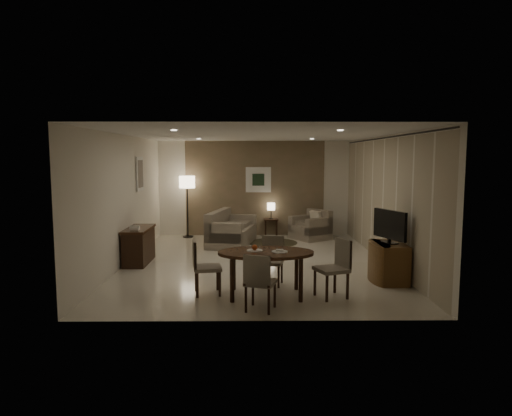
{
  "coord_description": "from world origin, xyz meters",
  "views": [
    {
      "loc": [
        -0.1,
        -9.55,
        2.24
      ],
      "look_at": [
        0.0,
        0.2,
        1.15
      ],
      "focal_mm": 32.0,
      "sensor_mm": 36.0,
      "label": 1
    }
  ],
  "objects_px": {
    "chair_right": "(331,269)",
    "chair_near": "(261,282)",
    "sofa": "(232,228)",
    "armchair": "(310,225)",
    "floor_lamp": "(188,207)",
    "side_table": "(271,228)",
    "chair_left": "(208,267)",
    "console_desk": "(139,245)",
    "chair_far": "(271,261)",
    "tv_cabinet": "(390,262)",
    "dining_table": "(266,274)"
  },
  "relations": [
    {
      "from": "armchair",
      "to": "floor_lamp",
      "type": "xyz_separation_m",
      "value": [
        -3.4,
        0.34,
        0.46
      ]
    },
    {
      "from": "console_desk",
      "to": "side_table",
      "type": "height_order",
      "value": "console_desk"
    },
    {
      "from": "chair_right",
      "to": "chair_near",
      "type": "bearing_deg",
      "value": -83.76
    },
    {
      "from": "chair_right",
      "to": "side_table",
      "type": "bearing_deg",
      "value": 165.68
    },
    {
      "from": "chair_far",
      "to": "side_table",
      "type": "height_order",
      "value": "chair_far"
    },
    {
      "from": "dining_table",
      "to": "chair_near",
      "type": "distance_m",
      "value": 0.71
    },
    {
      "from": "console_desk",
      "to": "sofa",
      "type": "xyz_separation_m",
      "value": [
        1.89,
        2.08,
        0.06
      ]
    },
    {
      "from": "tv_cabinet",
      "to": "floor_lamp",
      "type": "relative_size",
      "value": 0.52
    },
    {
      "from": "chair_right",
      "to": "sofa",
      "type": "relative_size",
      "value": 0.51
    },
    {
      "from": "console_desk",
      "to": "dining_table",
      "type": "bearing_deg",
      "value": -41.74
    },
    {
      "from": "side_table",
      "to": "floor_lamp",
      "type": "distance_m",
      "value": 2.43
    },
    {
      "from": "chair_left",
      "to": "chair_far",
      "type": "bearing_deg",
      "value": -73.34
    },
    {
      "from": "chair_near",
      "to": "armchair",
      "type": "distance_m",
      "value": 6.01
    },
    {
      "from": "chair_left",
      "to": "chair_right",
      "type": "height_order",
      "value": "chair_right"
    },
    {
      "from": "tv_cabinet",
      "to": "chair_left",
      "type": "xyz_separation_m",
      "value": [
        -3.22,
        -0.74,
        0.1
      ]
    },
    {
      "from": "tv_cabinet",
      "to": "sofa",
      "type": "relative_size",
      "value": 0.49
    },
    {
      "from": "chair_right",
      "to": "armchair",
      "type": "relative_size",
      "value": 1.05
    },
    {
      "from": "armchair",
      "to": "chair_right",
      "type": "bearing_deg",
      "value": -36.94
    },
    {
      "from": "tv_cabinet",
      "to": "sofa",
      "type": "height_order",
      "value": "sofa"
    },
    {
      "from": "console_desk",
      "to": "chair_far",
      "type": "bearing_deg",
      "value": -32.02
    },
    {
      "from": "console_desk",
      "to": "armchair",
      "type": "xyz_separation_m",
      "value": [
        4.0,
        2.79,
        0.02
      ]
    },
    {
      "from": "console_desk",
      "to": "sofa",
      "type": "distance_m",
      "value": 2.8
    },
    {
      "from": "chair_left",
      "to": "armchair",
      "type": "xyz_separation_m",
      "value": [
        2.33,
        5.03,
        -0.05
      ]
    },
    {
      "from": "console_desk",
      "to": "chair_far",
      "type": "height_order",
      "value": "chair_far"
    },
    {
      "from": "console_desk",
      "to": "tv_cabinet",
      "type": "distance_m",
      "value": 5.11
    },
    {
      "from": "console_desk",
      "to": "chair_left",
      "type": "relative_size",
      "value": 1.33
    },
    {
      "from": "chair_left",
      "to": "armchair",
      "type": "height_order",
      "value": "chair_left"
    },
    {
      "from": "chair_far",
      "to": "floor_lamp",
      "type": "bearing_deg",
      "value": 126.86
    },
    {
      "from": "chair_near",
      "to": "chair_far",
      "type": "distance_m",
      "value": 1.35
    },
    {
      "from": "chair_far",
      "to": "chair_left",
      "type": "relative_size",
      "value": 0.94
    },
    {
      "from": "floor_lamp",
      "to": "chair_near",
      "type": "bearing_deg",
      "value": -72.71
    },
    {
      "from": "chair_far",
      "to": "chair_right",
      "type": "bearing_deg",
      "value": -25.05
    },
    {
      "from": "chair_right",
      "to": "side_table",
      "type": "xyz_separation_m",
      "value": [
        -0.72,
        5.69,
        -0.22
      ]
    },
    {
      "from": "console_desk",
      "to": "side_table",
      "type": "distance_m",
      "value": 4.39
    },
    {
      "from": "sofa",
      "to": "console_desk",
      "type": "bearing_deg",
      "value": 150.13
    },
    {
      "from": "dining_table",
      "to": "chair_right",
      "type": "bearing_deg",
      "value": -5.63
    },
    {
      "from": "chair_far",
      "to": "chair_left",
      "type": "height_order",
      "value": "chair_left"
    },
    {
      "from": "armchair",
      "to": "floor_lamp",
      "type": "relative_size",
      "value": 0.52
    },
    {
      "from": "chair_near",
      "to": "armchair",
      "type": "xyz_separation_m",
      "value": [
        1.48,
        5.83,
        -0.03
      ]
    },
    {
      "from": "sofa",
      "to": "armchair",
      "type": "relative_size",
      "value": 2.05
    },
    {
      "from": "sofa",
      "to": "floor_lamp",
      "type": "xyz_separation_m",
      "value": [
        -1.28,
        1.05,
        0.43
      ]
    },
    {
      "from": "sofa",
      "to": "armchair",
      "type": "height_order",
      "value": "sofa"
    },
    {
      "from": "chair_left",
      "to": "armchair",
      "type": "bearing_deg",
      "value": -34.94
    },
    {
      "from": "armchair",
      "to": "chair_left",
      "type": "bearing_deg",
      "value": -58.14
    },
    {
      "from": "chair_far",
      "to": "chair_right",
      "type": "distance_m",
      "value": 1.19
    },
    {
      "from": "side_table",
      "to": "chair_near",
      "type": "bearing_deg",
      "value": -93.87
    },
    {
      "from": "floor_lamp",
      "to": "dining_table",
      "type": "bearing_deg",
      "value": -69.73
    },
    {
      "from": "floor_lamp",
      "to": "sofa",
      "type": "bearing_deg",
      "value": -39.35
    },
    {
      "from": "floor_lamp",
      "to": "armchair",
      "type": "bearing_deg",
      "value": -5.72
    },
    {
      "from": "dining_table",
      "to": "chair_right",
      "type": "relative_size",
      "value": 1.65
    }
  ]
}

